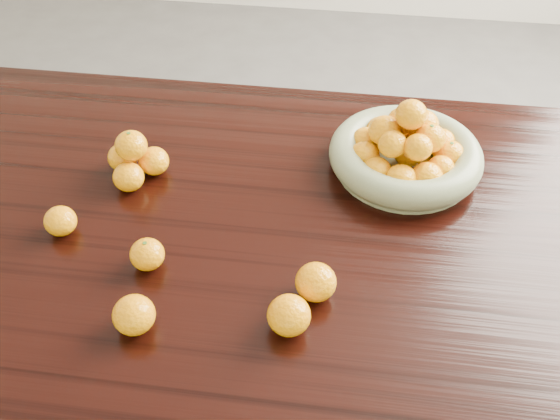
# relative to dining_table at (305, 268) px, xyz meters

# --- Properties ---
(dining_table) EXTENTS (2.00, 1.00, 0.75)m
(dining_table) POSITION_rel_dining_table_xyz_m (0.00, 0.00, 0.00)
(dining_table) COLOR black
(dining_table) RESTS_ON ground
(fruit_bowl) EXTENTS (0.32, 0.32, 0.16)m
(fruit_bowl) POSITION_rel_dining_table_xyz_m (0.18, 0.23, 0.13)
(fruit_bowl) COLOR gray
(fruit_bowl) RESTS_ON dining_table
(orange_pyramid) EXTENTS (0.13, 0.12, 0.11)m
(orange_pyramid) POSITION_rel_dining_table_xyz_m (-0.37, 0.13, 0.13)
(orange_pyramid) COLOR #FFA307
(orange_pyramid) RESTS_ON dining_table
(loose_orange_0) EXTENTS (0.06, 0.06, 0.06)m
(loose_orange_0) POSITION_rel_dining_table_xyz_m (-0.27, -0.11, 0.12)
(loose_orange_0) COLOR #FFA307
(loose_orange_0) RESTS_ON dining_table
(loose_orange_1) EXTENTS (0.07, 0.07, 0.06)m
(loose_orange_1) POSITION_rel_dining_table_xyz_m (-0.25, -0.24, 0.12)
(loose_orange_1) COLOR #FFA307
(loose_orange_1) RESTS_ON dining_table
(loose_orange_2) EXTENTS (0.07, 0.07, 0.07)m
(loose_orange_2) POSITION_rel_dining_table_xyz_m (-0.01, -0.21, 0.12)
(loose_orange_2) COLOR #FFA307
(loose_orange_2) RESTS_ON dining_table
(loose_orange_3) EXTENTS (0.06, 0.06, 0.06)m
(loose_orange_3) POSITION_rel_dining_table_xyz_m (-0.45, -0.05, 0.12)
(loose_orange_3) COLOR #FFA307
(loose_orange_3) RESTS_ON dining_table
(loose_orange_4) EXTENTS (0.07, 0.07, 0.07)m
(loose_orange_4) POSITION_rel_dining_table_xyz_m (0.03, -0.14, 0.12)
(loose_orange_4) COLOR #FFA307
(loose_orange_4) RESTS_ON dining_table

